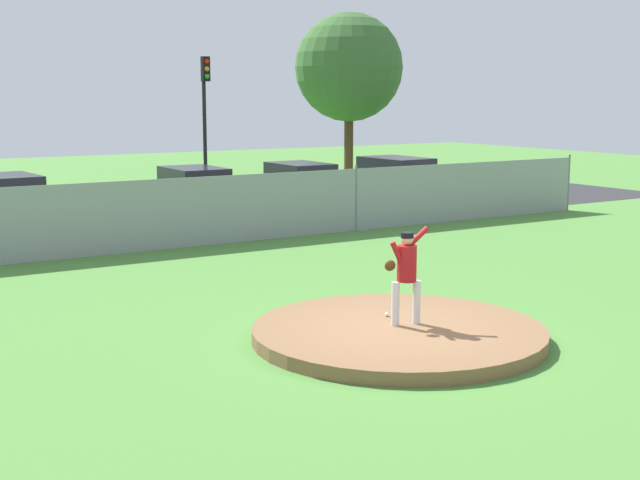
# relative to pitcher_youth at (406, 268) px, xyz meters

# --- Properties ---
(ground_plane) EXTENTS (80.00, 80.00, 0.00)m
(ground_plane) POSITION_rel_pitcher_youth_xyz_m (-0.17, 5.95, -1.16)
(ground_plane) COLOR #4C8438
(asphalt_strip) EXTENTS (44.00, 7.00, 0.01)m
(asphalt_strip) POSITION_rel_pitcher_youth_xyz_m (-0.17, 14.45, -1.16)
(asphalt_strip) COLOR #2B2B2D
(asphalt_strip) RESTS_ON ground_plane
(pitchers_mound) EXTENTS (4.80, 4.80, 0.22)m
(pitchers_mound) POSITION_rel_pitcher_youth_xyz_m (-0.17, -0.05, -1.05)
(pitchers_mound) COLOR brown
(pitchers_mound) RESTS_ON ground_plane
(pitcher_youth) EXTENTS (0.81, 0.32, 1.62)m
(pitcher_youth) POSITION_rel_pitcher_youth_xyz_m (0.00, 0.00, 0.00)
(pitcher_youth) COLOR silver
(pitcher_youth) RESTS_ON pitchers_mound
(baseball) EXTENTS (0.07, 0.07, 0.07)m
(baseball) POSITION_rel_pitcher_youth_xyz_m (0.05, 0.59, -0.90)
(baseball) COLOR white
(baseball) RESTS_ON pitchers_mound
(chainlink_fence) EXTENTS (29.53, 0.07, 1.93)m
(chainlink_fence) POSITION_rel_pitcher_youth_xyz_m (-0.17, 9.95, -0.25)
(chainlink_fence) COLOR gray
(chainlink_fence) RESTS_ON ground_plane
(parked_car_white) EXTENTS (2.09, 4.70, 1.72)m
(parked_car_white) POSITION_rel_pitcher_youth_xyz_m (10.41, 14.33, -0.34)
(parked_car_white) COLOR silver
(parked_car_white) RESTS_ON ground_plane
(parked_car_slate) EXTENTS (1.80, 4.14, 1.69)m
(parked_car_slate) POSITION_rel_pitcher_youth_xyz_m (6.33, 14.23, -0.37)
(parked_car_slate) COLOR slate
(parked_car_slate) RESTS_ON ground_plane
(parked_car_champagne) EXTENTS (2.12, 4.13, 1.75)m
(parked_car_champagne) POSITION_rel_pitcher_youth_xyz_m (-3.30, 14.17, -0.34)
(parked_car_champagne) COLOR tan
(parked_car_champagne) RESTS_ON ground_plane
(parked_car_burgundy) EXTENTS (1.78, 4.20, 1.69)m
(parked_car_burgundy) POSITION_rel_pitcher_youth_xyz_m (2.55, 14.40, -0.35)
(parked_car_burgundy) COLOR maroon
(parked_car_burgundy) RESTS_ON ground_plane
(traffic_cone_orange) EXTENTS (0.40, 0.40, 0.55)m
(traffic_cone_orange) POSITION_rel_pitcher_youth_xyz_m (-0.13, 16.69, -0.90)
(traffic_cone_orange) COLOR orange
(traffic_cone_orange) RESTS_ON asphalt_strip
(traffic_light_far) EXTENTS (0.28, 0.46, 5.34)m
(traffic_light_far) POSITION_rel_pitcher_youth_xyz_m (5.03, 18.95, 2.45)
(traffic_light_far) COLOR black
(traffic_light_far) RESTS_ON ground_plane
(tree_slender_far) EXTENTS (5.03, 5.03, 7.74)m
(tree_slender_far) POSITION_rel_pitcher_youth_xyz_m (14.36, 23.40, 4.04)
(tree_slender_far) COLOR #4C331E
(tree_slender_far) RESTS_ON ground_plane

